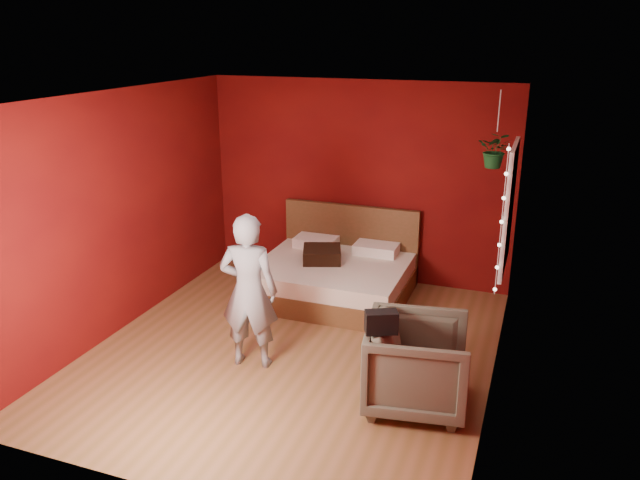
{
  "coord_description": "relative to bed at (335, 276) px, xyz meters",
  "views": [
    {
      "loc": [
        2.25,
        -5.34,
        3.18
      ],
      "look_at": [
        0.15,
        0.4,
        1.11
      ],
      "focal_mm": 35.0,
      "sensor_mm": 36.0,
      "label": 1
    }
  ],
  "objects": [
    {
      "name": "window",
      "position": [
        2.03,
        -0.61,
        1.24
      ],
      "size": [
        0.05,
        0.97,
        1.27
      ],
      "color": "white",
      "rests_on": "room_walls"
    },
    {
      "name": "person",
      "position": [
        -0.23,
        -1.89,
        0.52
      ],
      "size": [
        0.63,
        0.47,
        1.56
      ],
      "primitive_type": "imported",
      "rotation": [
        0.0,
        0.0,
        3.32
      ],
      "color": "gray",
      "rests_on": "ground"
    },
    {
      "name": "handbag",
      "position": [
        1.2,
        -2.33,
        0.64
      ],
      "size": [
        0.3,
        0.23,
        0.19
      ],
      "primitive_type": "cube",
      "rotation": [
        0.0,
        0.0,
        0.44
      ],
      "color": "black",
      "rests_on": "armchair"
    },
    {
      "name": "bed",
      "position": [
        0.0,
        0.0,
        0.0
      ],
      "size": [
        1.82,
        1.55,
        1.0
      ],
      "color": "brown",
      "rests_on": "ground"
    },
    {
      "name": "armchair",
      "position": [
        1.46,
        -2.05,
        0.14
      ],
      "size": [
        1.0,
        0.98,
        0.8
      ],
      "primitive_type": "imported",
      "rotation": [
        0.0,
        0.0,
        1.72
      ],
      "color": "#585545",
      "rests_on": "ground"
    },
    {
      "name": "hanging_plant",
      "position": [
        1.82,
        -0.17,
        1.73
      ],
      "size": [
        0.37,
        0.33,
        0.8
      ],
      "color": "silver",
      "rests_on": "room_walls"
    },
    {
      "name": "floor",
      "position": [
        0.06,
        -1.51,
        -0.26
      ],
      "size": [
        4.5,
        4.5,
        0.0
      ],
      "primitive_type": "plane",
      "color": "brown",
      "rests_on": "ground"
    },
    {
      "name": "room_walls",
      "position": [
        0.06,
        -1.51,
        1.42
      ],
      "size": [
        4.04,
        4.54,
        2.62
      ],
      "color": "#690F0B",
      "rests_on": "ground"
    },
    {
      "name": "throw_pillow",
      "position": [
        -0.15,
        -0.04,
        0.28
      ],
      "size": [
        0.59,
        0.59,
        0.16
      ],
      "primitive_type": "cube",
      "rotation": [
        0.0,
        0.0,
        0.34
      ],
      "color": "black",
      "rests_on": "bed"
    },
    {
      "name": "fairy_lights",
      "position": [
        2.0,
        -1.14,
        1.24
      ],
      "size": [
        0.04,
        0.04,
        1.45
      ],
      "color": "silver",
      "rests_on": "room_walls"
    }
  ]
}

